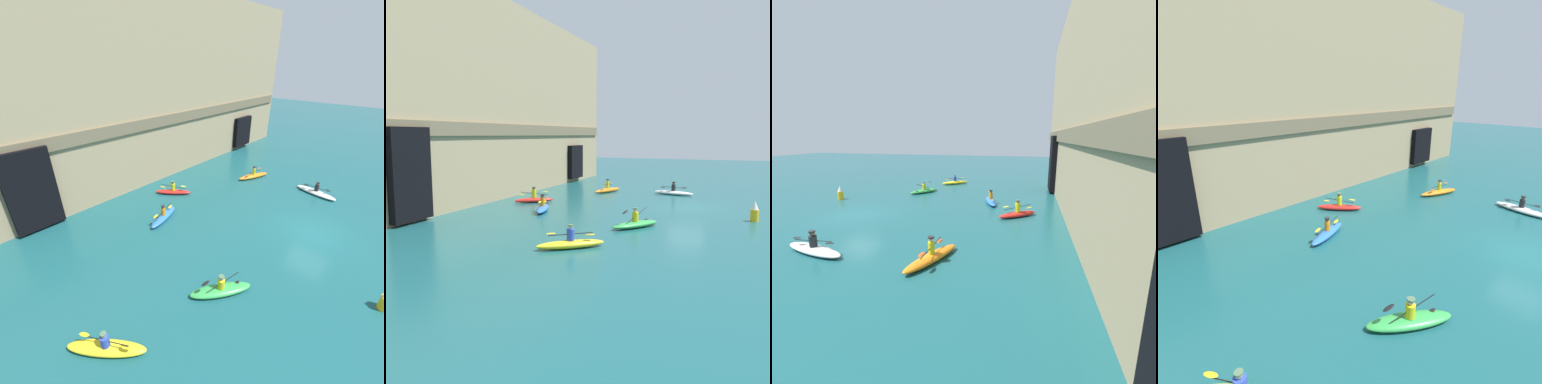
# 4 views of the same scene
# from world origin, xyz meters

# --- Properties ---
(ground_plane) EXTENTS (120.00, 120.00, 0.00)m
(ground_plane) POSITION_xyz_m (0.00, 0.00, 0.00)
(ground_plane) COLOR #195156
(cliff_bluff) EXTENTS (40.47, 6.99, 15.46)m
(cliff_bluff) POSITION_xyz_m (-0.64, 17.14, 7.70)
(cliff_bluff) COLOR #9E8966
(cliff_bluff) RESTS_ON ground
(kayak_white) EXTENTS (1.43, 3.52, 1.11)m
(kayak_white) POSITION_xyz_m (5.76, 1.92, 0.22)
(kayak_white) COLOR white
(kayak_white) RESTS_ON ground
(kayak_green) EXTENTS (3.02, 2.44, 1.09)m
(kayak_green) POSITION_xyz_m (-8.03, 1.58, 0.22)
(kayak_green) COLOR green
(kayak_green) RESTS_ON ground
(kayak_red) EXTENTS (2.37, 2.71, 1.20)m
(kayak_red) POSITION_xyz_m (-2.39, 10.88, 0.25)
(kayak_red) COLOR red
(kayak_red) RESTS_ON ground
(kayak_orange) EXTENTS (3.33, 1.79, 1.17)m
(kayak_orange) POSITION_xyz_m (5.15, 7.59, 0.24)
(kayak_orange) COLOR orange
(kayak_orange) RESTS_ON ground
(kayak_blue) EXTENTS (3.11, 1.58, 1.13)m
(kayak_blue) POSITION_xyz_m (-5.56, 8.54, 0.24)
(kayak_blue) COLOR blue
(kayak_blue) RESTS_ON ground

